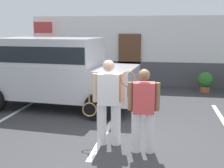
{
  "coord_description": "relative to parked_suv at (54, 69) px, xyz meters",
  "views": [
    {
      "loc": [
        0.69,
        -5.32,
        2.33
      ],
      "look_at": [
        -0.48,
        1.2,
        1.05
      ],
      "focal_mm": 46.5,
      "sensor_mm": 36.0,
      "label": 1
    }
  ],
  "objects": [
    {
      "name": "parked_suv",
      "position": [
        0.0,
        0.0,
        0.0
      ],
      "size": [
        4.73,
        2.44,
        2.05
      ],
      "rotation": [
        0.0,
        0.0,
        -0.08
      ],
      "color": "#B7B7BC",
      "rests_on": "ground_plane"
    },
    {
      "name": "ground_plane",
      "position": [
        2.48,
        -2.73,
        -1.15
      ],
      "size": [
        40.0,
        40.0,
        0.0
      ],
      "primitive_type": "plane",
      "color": "#38383A"
    },
    {
      "name": "potted_plant_by_porch",
      "position": [
        4.7,
        2.86,
        -0.73
      ],
      "size": [
        0.57,
        0.57,
        0.75
      ],
      "color": "#9E5638",
      "rests_on": "ground_plane"
    },
    {
      "name": "house_frontage",
      "position": [
        2.47,
        3.87,
        0.18
      ],
      "size": [
        9.65,
        0.4,
        2.81
      ],
      "color": "white",
      "rests_on": "ground_plane"
    },
    {
      "name": "parking_stripe_1",
      "position": [
        1.92,
        -1.23,
        -1.14
      ],
      "size": [
        0.12,
        4.4,
        0.01
      ],
      "primitive_type": "cube",
      "color": "silver",
      "rests_on": "ground_plane"
    },
    {
      "name": "parking_stripe_0",
      "position": [
        -0.87,
        -1.23,
        -1.14
      ],
      "size": [
        0.12,
        4.4,
        0.01
      ],
      "primitive_type": "cube",
      "color": "silver",
      "rests_on": "ground_plane"
    },
    {
      "name": "tennis_player_woman",
      "position": [
        2.83,
        -2.82,
        -0.31
      ],
      "size": [
        0.74,
        0.27,
        1.6
      ],
      "rotation": [
        0.0,
        0.0,
        3.21
      ],
      "color": "white",
      "rests_on": "ground_plane"
    },
    {
      "name": "flag_pole",
      "position": [
        -1.95,
        3.38,
        0.7
      ],
      "size": [
        0.8,
        0.13,
        2.63
      ],
      "color": "silver",
      "rests_on": "ground_plane"
    },
    {
      "name": "tennis_player_man",
      "position": [
        2.12,
        -2.56,
        -0.25
      ],
      "size": [
        0.9,
        0.32,
        1.72
      ],
      "rotation": [
        0.0,
        0.0,
        3.27
      ],
      "color": "white",
      "rests_on": "ground_plane"
    }
  ]
}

